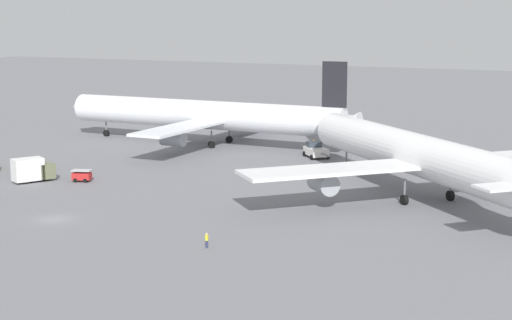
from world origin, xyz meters
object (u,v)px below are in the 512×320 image
(airliner_being_pushed, at_px, (417,155))
(gse_baggage_cart_trailing, at_px, (82,176))
(airliner_at_gate_left, at_px, (205,115))
(ground_crew_wing_walker_right, at_px, (207,240))
(gse_baggage_cart_near_cluster, at_px, (28,168))
(gse_catering_truck_tall, at_px, (33,170))
(pushback_tug, at_px, (316,150))

(airliner_being_pushed, distance_m, gse_baggage_cart_trailing, 47.49)
(airliner_at_gate_left, bearing_deg, gse_baggage_cart_trailing, -86.84)
(airliner_at_gate_left, distance_m, ground_crew_wing_walker_right, 67.66)
(gse_baggage_cart_near_cluster, xyz_separation_m, ground_crew_wing_walker_right, (44.42, -20.86, -0.04))
(airliner_at_gate_left, height_order, ground_crew_wing_walker_right, airliner_at_gate_left)
(airliner_at_gate_left, bearing_deg, ground_crew_wing_walker_right, -58.43)
(airliner_being_pushed, bearing_deg, gse_baggage_cart_near_cluster, -168.60)
(gse_baggage_cart_near_cluster, bearing_deg, airliner_being_pushed, 11.40)
(gse_catering_truck_tall, bearing_deg, airliner_being_pushed, 16.85)
(pushback_tug, height_order, gse_baggage_cart_trailing, pushback_tug)
(ground_crew_wing_walker_right, bearing_deg, gse_baggage_cart_trailing, 149.00)
(airliner_being_pushed, distance_m, gse_baggage_cart_near_cluster, 58.10)
(gse_catering_truck_tall, xyz_separation_m, ground_crew_wing_walker_right, (39.45, -16.62, -0.93))
(gse_baggage_cart_near_cluster, height_order, gse_catering_truck_tall, gse_catering_truck_tall)
(airliner_being_pushed, height_order, gse_baggage_cart_trailing, airliner_being_pushed)
(gse_catering_truck_tall, relative_size, ground_crew_wing_walker_right, 3.96)
(pushback_tug, bearing_deg, gse_baggage_cart_trailing, -122.82)
(airliner_being_pushed, xyz_separation_m, gse_baggage_cart_near_cluster, (-56.75, -11.45, -4.82))
(gse_baggage_cart_near_cluster, height_order, ground_crew_wing_walker_right, gse_baggage_cart_near_cluster)
(gse_baggage_cart_trailing, bearing_deg, gse_baggage_cart_near_cluster, 175.53)
(gse_baggage_cart_trailing, distance_m, gse_baggage_cart_near_cluster, 11.18)
(gse_baggage_cart_near_cluster, bearing_deg, pushback_tug, 45.06)
(airliner_at_gate_left, distance_m, gse_baggage_cart_near_cluster, 38.03)
(airliner_at_gate_left, xyz_separation_m, gse_baggage_cart_near_cluster, (-9.08, -36.65, -4.62))
(airliner_being_pushed, bearing_deg, gse_baggage_cart_trailing, -164.88)
(pushback_tug, height_order, ground_crew_wing_walker_right, pushback_tug)
(ground_crew_wing_walker_right, bearing_deg, gse_catering_truck_tall, 157.15)
(airliner_being_pushed, relative_size, gse_catering_truck_tall, 7.04)
(airliner_at_gate_left, distance_m, gse_baggage_cart_trailing, 37.86)
(gse_baggage_cart_trailing, bearing_deg, pushback_tug, 57.18)
(airliner_at_gate_left, distance_m, pushback_tug, 24.65)
(gse_catering_truck_tall, distance_m, ground_crew_wing_walker_right, 42.82)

